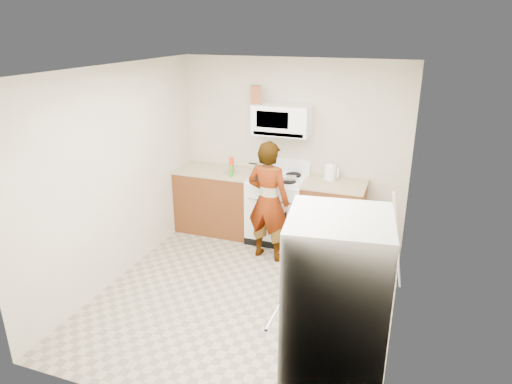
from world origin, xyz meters
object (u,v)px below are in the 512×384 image
at_px(person, 268,201).
at_px(kettle, 330,172).
at_px(fridge, 333,324).
at_px(gas_range, 278,207).
at_px(saucepan, 265,168).
at_px(microwave, 282,120).

xyz_separation_m(person, kettle, (0.64, 0.71, 0.24)).
bearing_deg(person, fridge, 126.90).
bearing_deg(person, kettle, -123.97).
bearing_deg(gas_range, fridge, -65.57).
bearing_deg(saucepan, kettle, 3.15).
relative_size(microwave, kettle, 4.05).
bearing_deg(kettle, person, -114.46).
bearing_deg(saucepan, microwave, 8.14).
relative_size(person, kettle, 8.39).
height_order(gas_range, kettle, gas_range).
xyz_separation_m(microwave, person, (0.04, -0.69, -0.91)).
height_order(microwave, person, microwave).
height_order(person, fridge, fridge).
bearing_deg(microwave, kettle, 1.52).
bearing_deg(person, saucepan, -59.93).
height_order(kettle, saucepan, kettle).
xyz_separation_m(gas_range, microwave, (0.00, 0.13, 1.21)).
xyz_separation_m(gas_range, fridge, (1.31, -2.88, 0.36)).
distance_m(gas_range, person, 0.64).
distance_m(gas_range, microwave, 1.22).
distance_m(microwave, saucepan, 0.72).
relative_size(gas_range, microwave, 1.49).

